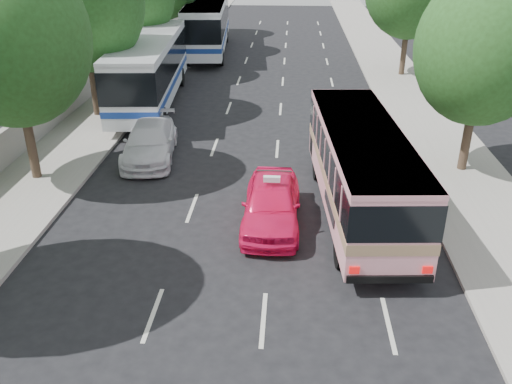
# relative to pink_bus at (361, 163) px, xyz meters

# --- Properties ---
(ground) EXTENTS (120.00, 120.00, 0.00)m
(ground) POSITION_rel_pink_bus_xyz_m (-3.98, -4.00, -1.94)
(ground) COLOR black
(ground) RESTS_ON ground
(sidewalk_left) EXTENTS (4.00, 90.00, 0.15)m
(sidewalk_left) POSITION_rel_pink_bus_xyz_m (-12.48, 16.00, -1.87)
(sidewalk_left) COLOR #9E998E
(sidewalk_left) RESTS_ON ground
(sidewalk_right) EXTENTS (4.00, 90.00, 0.12)m
(sidewalk_right) POSITION_rel_pink_bus_xyz_m (4.52, 16.00, -1.88)
(sidewalk_right) COLOR #9E998E
(sidewalk_right) RESTS_ON ground
(low_wall) EXTENTS (0.30, 90.00, 1.50)m
(low_wall) POSITION_rel_pink_bus_xyz_m (-14.28, 16.00, -1.04)
(low_wall) COLOR #9E998E
(low_wall) RESTS_ON sidewalk_left
(tree_left_b) EXTENTS (5.70, 5.70, 8.88)m
(tree_left_b) POSITION_rel_pink_bus_xyz_m (-12.40, 1.94, 3.87)
(tree_left_b) COLOR #38281E
(tree_left_b) RESTS_ON ground
(tree_right_near) EXTENTS (5.10, 5.10, 7.95)m
(tree_right_near) POSITION_rel_pink_bus_xyz_m (4.80, 3.94, 3.26)
(tree_right_near) COLOR #38281E
(tree_right_near) RESTS_ON ground
(pink_bus) EXTENTS (3.20, 9.94, 3.12)m
(pink_bus) POSITION_rel_pink_bus_xyz_m (0.00, 0.00, 0.00)
(pink_bus) COLOR pink
(pink_bus) RESTS_ON ground
(pink_taxi) EXTENTS (1.93, 4.74, 1.61)m
(pink_taxi) POSITION_rel_pink_bus_xyz_m (-2.98, -1.00, -1.14)
(pink_taxi) COLOR #F71554
(pink_taxi) RESTS_ON ground
(white_pickup) EXTENTS (2.66, 5.34, 1.49)m
(white_pickup) POSITION_rel_pink_bus_xyz_m (-8.48, 4.59, -1.20)
(white_pickup) COLOR silver
(white_pickup) RESTS_ON ground
(tour_coach_front) EXTENTS (3.64, 12.62, 3.73)m
(tour_coach_front) POSITION_rel_pink_bus_xyz_m (-10.28, 12.45, 0.30)
(tour_coach_front) COLOR silver
(tour_coach_front) RESTS_ON ground
(tour_coach_rear) EXTENTS (3.84, 13.41, 3.96)m
(tour_coach_rear) POSITION_rel_pink_bus_xyz_m (-9.16, 26.71, 0.44)
(tour_coach_rear) COLOR white
(tour_coach_rear) RESTS_ON ground
(taxi_roof_sign) EXTENTS (0.55, 0.18, 0.18)m
(taxi_roof_sign) POSITION_rel_pink_bus_xyz_m (-2.98, -1.00, -0.24)
(taxi_roof_sign) COLOR silver
(taxi_roof_sign) RESTS_ON pink_taxi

